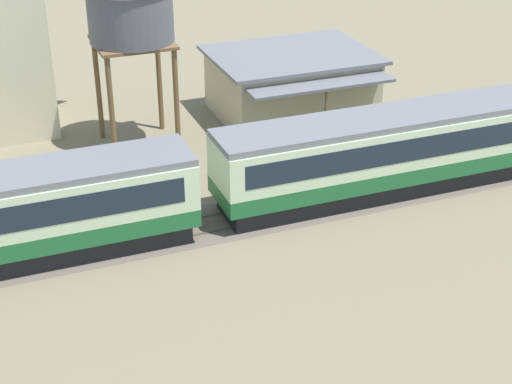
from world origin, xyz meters
name	(u,v)px	position (x,y,z in m)	size (l,w,h in m)	color
ground_plane	(454,174)	(0.00, 0.00, 0.00)	(600.00, 600.00, 0.00)	#7A7056
passenger_train	(210,180)	(-13.07, -0.28, 2.22)	(72.52, 3.18, 3.99)	#1E6033
railway_track	(11,262)	(-21.83, -0.28, 0.01)	(121.16, 3.60, 0.04)	#665B51
station_building	(291,84)	(-4.41, 10.58, 1.91)	(9.34, 8.37, 3.75)	#BCB293
water_tower	(130,14)	(-13.94, 9.47, 7.25)	(4.58, 4.58, 8.98)	brown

